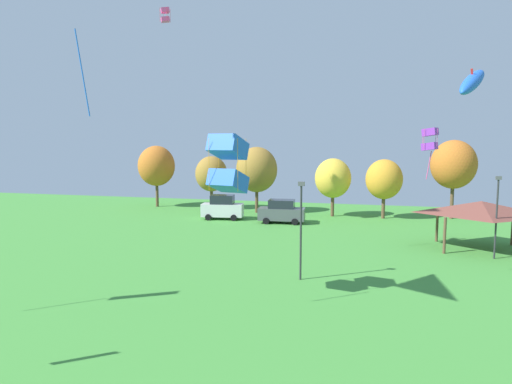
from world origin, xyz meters
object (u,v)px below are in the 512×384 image
kite_flying_0 (52,2)px  kite_flying_1 (430,139)px  treeline_tree_5 (454,165)px  parked_car_leftmost (222,207)px  parked_car_second_from_left (282,212)px  treeline_tree_1 (211,174)px  kite_flying_9 (472,82)px  light_post_0 (301,224)px  kite_flying_10 (165,15)px  treeline_tree_0 (156,166)px  treeline_tree_3 (333,178)px  treeline_tree_4 (384,179)px  park_pavilion (481,208)px  light_post_1 (497,212)px  kite_flying_6 (228,164)px  treeline_tree_2 (257,170)px

kite_flying_0 → kite_flying_1: size_ratio=1.69×
kite_flying_0 → treeline_tree_5: size_ratio=0.59×
parked_car_leftmost → parked_car_second_from_left: size_ratio=0.96×
parked_car_second_from_left → treeline_tree_1: bearing=139.4°
treeline_tree_5 → parked_car_second_from_left: bearing=-157.0°
kite_flying_9 → light_post_0: (-9.99, -7.37, -8.57)m
kite_flying_10 → treeline_tree_5: bearing=27.5°
kite_flying_1 → parked_car_leftmost: kite_flying_1 is taller
kite_flying_10 → kite_flying_9: bearing=-10.4°
treeline_tree_0 → treeline_tree_3: bearing=-5.6°
kite_flying_1 → treeline_tree_4: kite_flying_1 is taller
park_pavilion → light_post_1: size_ratio=1.25×
kite_flying_1 → light_post_1: kite_flying_1 is taller
kite_flying_10 → treeline_tree_3: size_ratio=0.20×
park_pavilion → light_post_0: size_ratio=1.24×
parked_car_leftmost → treeline_tree_0: treeline_tree_0 is taller
park_pavilion → treeline_tree_5: bearing=89.2°
kite_flying_0 → light_post_0: (8.49, 9.44, -10.15)m
kite_flying_6 → treeline_tree_5: bearing=63.4°
kite_flying_6 → parked_car_second_from_left: kite_flying_6 is taller
parked_car_leftmost → treeline_tree_1: 8.23m
treeline_tree_2 → treeline_tree_5: size_ratio=0.91×
light_post_1 → treeline_tree_1: bearing=147.0°
light_post_0 → treeline_tree_2: (-8.82, 24.07, 1.63)m
parked_car_leftmost → kite_flying_10: bearing=-118.7°
kite_flying_0 → treeline_tree_2: bearing=90.6°
treeline_tree_0 → treeline_tree_5: (33.84, -0.61, 0.60)m
parked_car_leftmost → park_pavilion: bearing=-26.9°
parked_car_leftmost → treeline_tree_4: (16.07, 4.78, 2.85)m
parked_car_second_from_left → park_pavilion: size_ratio=0.66×
treeline_tree_2 → treeline_tree_4: bearing=-2.4°
treeline_tree_3 → treeline_tree_0: bearing=174.4°
treeline_tree_5 → parked_car_leftmost: bearing=-164.5°
treeline_tree_3 → treeline_tree_4: 5.26m
kite_flying_6 → parked_car_leftmost: 25.13m
kite_flying_1 → treeline_tree_2: 27.70m
kite_flying_1 → treeline_tree_3: (-7.18, 22.10, -3.95)m
kite_flying_0 → kite_flying_10: bearing=104.0°
treeline_tree_0 → treeline_tree_5: bearing=-1.0°
kite_flying_6 → parked_car_second_from_left: (-1.82, 22.43, -5.69)m
kite_flying_1 → light_post_0: kite_flying_1 is taller
kite_flying_0 → treeline_tree_3: bearing=76.0°
parked_car_leftmost → treeline_tree_2: treeline_tree_2 is taller
kite_flying_0 → park_pavilion: bearing=45.2°
kite_flying_0 → kite_flying_6: kite_flying_0 is taller
kite_flying_0 → treeline_tree_1: 36.64m
kite_flying_0 → treeline_tree_1: (-6.26, 34.91, -9.19)m
parked_car_leftmost → treeline_tree_2: 6.85m
kite_flying_1 → treeline_tree_4: (-1.92, 22.01, -3.95)m
treeline_tree_0 → park_pavilion: bearing=-23.8°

